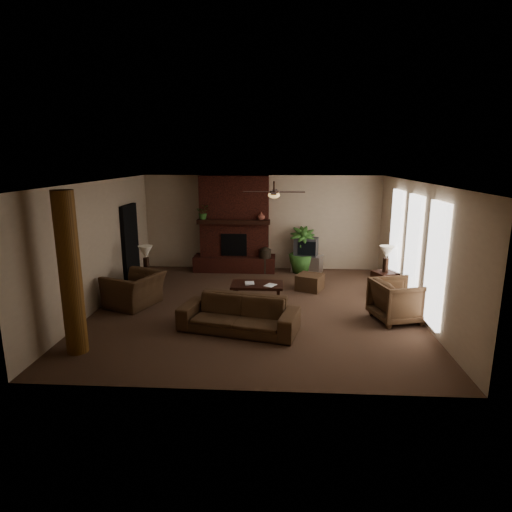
# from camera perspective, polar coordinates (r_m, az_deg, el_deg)

# --- Properties ---
(room_shell) EXTENTS (7.00, 7.00, 7.00)m
(room_shell) POSITION_cam_1_polar(r_m,az_deg,el_deg) (9.23, -0.15, 1.25)
(room_shell) COLOR brown
(room_shell) RESTS_ON ground
(fireplace) EXTENTS (2.40, 0.70, 2.80)m
(fireplace) POSITION_cam_1_polar(r_m,az_deg,el_deg) (12.49, -2.91, 3.24)
(fireplace) COLOR #4C1D14
(fireplace) RESTS_ON ground
(windows) EXTENTS (0.08, 3.65, 2.35)m
(windows) POSITION_cam_1_polar(r_m,az_deg,el_deg) (9.85, 20.39, 0.88)
(windows) COLOR white
(windows) RESTS_ON ground
(log_column) EXTENTS (0.36, 0.36, 2.80)m
(log_column) POSITION_cam_1_polar(r_m,az_deg,el_deg) (7.72, -23.77, -2.27)
(log_column) COLOR brown
(log_column) RESTS_ON ground
(doorway) EXTENTS (0.10, 1.00, 2.10)m
(doorway) POSITION_cam_1_polar(r_m,az_deg,el_deg) (11.74, -16.59, 1.54)
(doorway) COLOR black
(doorway) RESTS_ON ground
(ceiling_fan) EXTENTS (1.35, 1.35, 0.37)m
(ceiling_fan) POSITION_cam_1_polar(r_m,az_deg,el_deg) (9.34, 2.44, 8.39)
(ceiling_fan) COLOR black
(ceiling_fan) RESTS_ON ceiling
(sofa) EXTENTS (2.38, 1.18, 0.89)m
(sofa) POSITION_cam_1_polar(r_m,az_deg,el_deg) (8.25, -2.36, -7.11)
(sofa) COLOR #49321F
(sofa) RESTS_ON ground
(armchair_left) EXTENTS (1.11, 1.35, 1.01)m
(armchair_left) POSITION_cam_1_polar(r_m,az_deg,el_deg) (9.97, -16.11, -3.67)
(armchair_left) COLOR #49321F
(armchair_left) RESTS_ON ground
(armchair_right) EXTENTS (1.08, 1.13, 0.96)m
(armchair_right) POSITION_cam_1_polar(r_m,az_deg,el_deg) (9.19, 18.63, -5.47)
(armchair_right) COLOR #49321F
(armchair_right) RESTS_ON ground
(coffee_table) EXTENTS (1.20, 0.70, 0.43)m
(coffee_table) POSITION_cam_1_polar(r_m,az_deg,el_deg) (9.90, 0.13, -4.07)
(coffee_table) COLOR black
(coffee_table) RESTS_ON ground
(ottoman) EXTENTS (0.79, 0.79, 0.40)m
(ottoman) POSITION_cam_1_polar(r_m,az_deg,el_deg) (10.88, 7.28, -3.52)
(ottoman) COLOR #49321F
(ottoman) RESTS_ON ground
(tv_stand) EXTENTS (0.97, 0.76, 0.50)m
(tv_stand) POSITION_cam_1_polar(r_m,az_deg,el_deg) (12.56, 6.91, -1.00)
(tv_stand) COLOR silver
(tv_stand) RESTS_ON ground
(tv) EXTENTS (0.75, 0.66, 0.52)m
(tv) POSITION_cam_1_polar(r_m,az_deg,el_deg) (12.44, 6.78, 1.27)
(tv) COLOR #39393B
(tv) RESTS_ON tv_stand
(floor_vase) EXTENTS (0.34, 0.34, 0.77)m
(floor_vase) POSITION_cam_1_polar(r_m,az_deg,el_deg) (12.33, 1.25, -0.32)
(floor_vase) COLOR black
(floor_vase) RESTS_ON ground
(floor_plant) EXTENTS (0.82, 1.38, 0.75)m
(floor_plant) POSITION_cam_1_polar(r_m,az_deg,el_deg) (12.46, 6.15, -0.51)
(floor_plant) COLOR #346026
(floor_plant) RESTS_ON ground
(side_table_left) EXTENTS (0.62, 0.62, 0.55)m
(side_table_left) POSITION_cam_1_polar(r_m,az_deg,el_deg) (10.91, -14.36, -3.39)
(side_table_left) COLOR black
(side_table_left) RESTS_ON ground
(lamp_left) EXTENTS (0.44, 0.44, 0.65)m
(lamp_left) POSITION_cam_1_polar(r_m,az_deg,el_deg) (10.71, -14.66, 0.30)
(lamp_left) COLOR black
(lamp_left) RESTS_ON side_table_left
(side_table_right) EXTENTS (0.66, 0.66, 0.55)m
(side_table_right) POSITION_cam_1_polar(r_m,az_deg,el_deg) (10.98, 16.94, -3.45)
(side_table_right) COLOR black
(side_table_right) RESTS_ON ground
(lamp_right) EXTENTS (0.45, 0.45, 0.65)m
(lamp_right) POSITION_cam_1_polar(r_m,az_deg,el_deg) (10.81, 17.18, 0.26)
(lamp_right) COLOR black
(lamp_right) RESTS_ON side_table_right
(mantel_plant) EXTENTS (0.41, 0.45, 0.33)m
(mantel_plant) POSITION_cam_1_polar(r_m,az_deg,el_deg) (12.31, -7.10, 5.69)
(mantel_plant) COLOR #346026
(mantel_plant) RESTS_ON fireplace
(mantel_vase) EXTENTS (0.23, 0.24, 0.22)m
(mantel_vase) POSITION_cam_1_polar(r_m,az_deg,el_deg) (12.10, 0.70, 5.40)
(mantel_vase) COLOR brown
(mantel_vase) RESTS_ON fireplace
(book_a) EXTENTS (0.22, 0.05, 0.29)m
(book_a) POSITION_cam_1_polar(r_m,az_deg,el_deg) (9.83, -1.51, -2.97)
(book_a) COLOR #999999
(book_a) RESTS_ON coffee_table
(book_b) EXTENTS (0.20, 0.12, 0.29)m
(book_b) POSITION_cam_1_polar(r_m,az_deg,el_deg) (9.72, 1.39, -3.14)
(book_b) COLOR #999999
(book_b) RESTS_ON coffee_table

